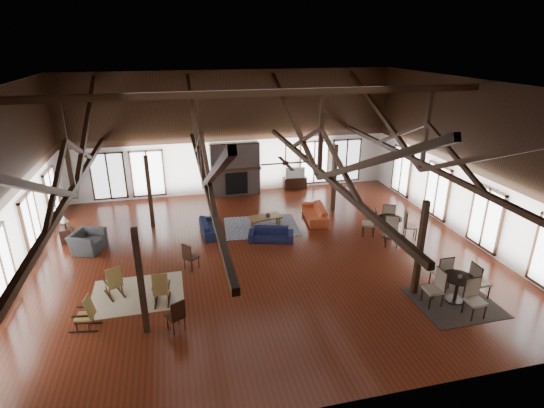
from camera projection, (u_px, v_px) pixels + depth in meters
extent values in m
plane|color=#571E12|center=(264.00, 254.00, 15.47)|extent=(16.00, 16.00, 0.00)
cube|color=black|center=(263.00, 85.00, 13.28)|extent=(16.00, 14.00, 0.02)
cube|color=white|center=(233.00, 134.00, 20.71)|extent=(16.00, 0.02, 6.00)
cube|color=white|center=(342.00, 285.00, 8.04)|extent=(16.00, 0.02, 6.00)
cube|color=white|center=(2.00, 195.00, 12.66)|extent=(0.02, 14.00, 6.00)
cube|color=white|center=(469.00, 161.00, 16.10)|extent=(0.02, 14.00, 6.00)
cube|color=black|center=(263.00, 93.00, 13.37)|extent=(15.60, 0.18, 0.22)
cube|color=black|center=(74.00, 188.00, 13.07)|extent=(0.16, 13.70, 0.18)
cube|color=black|center=(66.00, 145.00, 12.58)|extent=(0.14, 0.14, 2.70)
cube|color=black|center=(86.00, 127.00, 15.79)|extent=(0.15, 7.07, 3.12)
cube|color=black|center=(34.00, 187.00, 9.45)|extent=(0.15, 7.07, 3.12)
cube|color=black|center=(204.00, 179.00, 13.93)|extent=(0.16, 13.70, 0.18)
cube|color=black|center=(202.00, 138.00, 13.43)|extent=(0.14, 0.14, 2.70)
cube|color=black|center=(195.00, 122.00, 16.65)|extent=(0.15, 7.07, 3.12)
cube|color=black|center=(213.00, 175.00, 10.31)|extent=(0.15, 7.07, 3.12)
cube|color=black|center=(319.00, 171.00, 14.79)|extent=(0.16, 13.70, 0.18)
cube|color=black|center=(321.00, 132.00, 14.29)|extent=(0.14, 0.14, 2.70)
cube|color=black|center=(293.00, 118.00, 17.51)|extent=(0.15, 7.07, 3.12)
cube|color=black|center=(365.00, 164.00, 11.17)|extent=(0.15, 7.07, 3.12)
cube|color=black|center=(422.00, 163.00, 15.65)|extent=(0.16, 13.70, 0.18)
cube|color=black|center=(427.00, 127.00, 15.15)|extent=(0.14, 0.14, 2.70)
cube|color=black|center=(381.00, 114.00, 18.37)|extent=(0.15, 7.07, 3.12)
cube|color=black|center=(496.00, 155.00, 12.03)|extent=(0.15, 7.07, 3.12)
cube|color=black|center=(141.00, 282.00, 10.89)|extent=(0.16, 0.16, 3.05)
cube|color=black|center=(420.00, 249.00, 12.61)|extent=(0.16, 0.16, 3.05)
cube|color=black|center=(149.00, 192.00, 17.23)|extent=(0.16, 0.16, 3.05)
cube|color=black|center=(334.00, 178.00, 18.94)|extent=(0.16, 0.16, 3.05)
cube|color=brown|center=(235.00, 169.00, 21.05)|extent=(2.40, 0.62, 2.60)
cube|color=black|center=(237.00, 183.00, 21.00)|extent=(1.10, 0.06, 1.10)
cube|color=black|center=(236.00, 170.00, 20.78)|extent=(2.50, 0.20, 0.12)
cylinder|color=black|center=(286.00, 152.00, 13.19)|extent=(0.04, 0.04, 0.70)
cylinder|color=black|center=(286.00, 163.00, 13.32)|extent=(0.20, 0.20, 0.10)
cube|color=black|center=(299.00, 162.00, 13.42)|extent=(0.70, 0.12, 0.02)
cube|color=black|center=(282.00, 160.00, 13.73)|extent=(0.12, 0.70, 0.02)
cube|color=black|center=(272.00, 164.00, 13.23)|extent=(0.70, 0.12, 0.02)
cube|color=black|center=(289.00, 167.00, 12.91)|extent=(0.12, 0.70, 0.02)
imported|color=#131636|center=(271.00, 234.00, 16.46)|extent=(1.85, 1.14, 0.51)
imported|color=#131935|center=(210.00, 227.00, 17.10)|extent=(1.82, 0.80, 0.52)
imported|color=#B74623|center=(315.00, 213.00, 18.38)|extent=(2.17, 1.09, 0.61)
cube|color=brown|center=(265.00, 217.00, 17.51)|extent=(1.41, 0.90, 0.06)
cube|color=brown|center=(253.00, 226.00, 17.29)|extent=(0.06, 0.06, 0.44)
cube|color=brown|center=(252.00, 222.00, 17.68)|extent=(0.06, 0.06, 0.44)
cube|color=brown|center=(279.00, 223.00, 17.52)|extent=(0.06, 0.06, 0.44)
cube|color=brown|center=(277.00, 219.00, 17.91)|extent=(0.06, 0.06, 0.44)
imported|color=#B2B2B2|center=(268.00, 215.00, 17.39)|extent=(0.26, 0.26, 0.21)
imported|color=#2C2C2E|center=(88.00, 241.00, 15.63)|extent=(1.44, 1.36, 0.74)
cube|color=black|center=(67.00, 235.00, 16.31)|extent=(0.43, 0.43, 0.57)
cylinder|color=black|center=(65.00, 225.00, 16.14)|extent=(0.08, 0.08, 0.34)
cone|color=silver|center=(64.00, 219.00, 16.06)|extent=(0.31, 0.31, 0.25)
cube|color=olive|center=(113.00, 284.00, 12.91)|extent=(0.58, 0.57, 0.05)
cube|color=olive|center=(114.00, 278.00, 12.65)|extent=(0.47, 0.34, 0.64)
cube|color=black|center=(109.00, 296.00, 12.94)|extent=(0.37, 0.73, 0.05)
cube|color=black|center=(121.00, 292.00, 13.15)|extent=(0.37, 0.73, 0.05)
cube|color=olive|center=(162.00, 290.00, 12.59)|extent=(0.49, 0.47, 0.05)
cube|color=olive|center=(160.00, 285.00, 12.29)|extent=(0.46, 0.21, 0.65)
cube|color=black|center=(156.00, 301.00, 12.70)|extent=(0.11, 0.80, 0.05)
cube|color=black|center=(169.00, 300.00, 12.75)|extent=(0.11, 0.80, 0.05)
cube|color=olive|center=(84.00, 316.00, 11.43)|extent=(0.47, 0.49, 0.04)
cube|color=olive|center=(89.00, 307.00, 11.33)|extent=(0.23, 0.45, 0.61)
cube|color=black|center=(84.00, 331.00, 11.39)|extent=(0.75, 0.17, 0.04)
cube|color=black|center=(88.00, 323.00, 11.72)|extent=(0.75, 0.17, 0.04)
cube|color=black|center=(191.00, 257.00, 14.36)|extent=(0.59, 0.59, 0.05)
cube|color=black|center=(187.00, 252.00, 14.12)|extent=(0.30, 0.34, 0.55)
cylinder|color=black|center=(192.00, 263.00, 14.44)|extent=(0.03, 0.03, 0.45)
cube|color=black|center=(175.00, 316.00, 11.33)|extent=(0.56, 0.56, 0.05)
cube|color=black|center=(178.00, 311.00, 11.11)|extent=(0.38, 0.23, 0.54)
cylinder|color=black|center=(176.00, 323.00, 11.41)|extent=(0.03, 0.03, 0.44)
cylinder|color=black|center=(458.00, 278.00, 12.50)|extent=(0.92, 0.92, 0.04)
cylinder|color=black|center=(456.00, 289.00, 12.64)|extent=(0.10, 0.10, 0.76)
cylinder|color=black|center=(454.00, 300.00, 12.78)|extent=(0.55, 0.55, 0.04)
cylinder|color=black|center=(390.00, 218.00, 16.60)|extent=(0.92, 0.92, 0.04)
cylinder|color=black|center=(389.00, 227.00, 16.74)|extent=(0.10, 0.10, 0.77)
cylinder|color=black|center=(388.00, 236.00, 16.88)|extent=(0.55, 0.55, 0.04)
imported|color=#B2B2B2|center=(460.00, 277.00, 12.41)|extent=(0.15, 0.15, 0.10)
imported|color=#B2B2B2|center=(390.00, 218.00, 16.48)|extent=(0.16, 0.16, 0.11)
cube|color=black|center=(295.00, 183.00, 22.15)|extent=(1.20, 0.45, 0.60)
imported|color=#B2B2B2|center=(295.00, 172.00, 21.93)|extent=(1.01, 0.23, 0.58)
cube|color=tan|center=(138.00, 294.00, 13.08)|extent=(2.76, 2.18, 0.01)
cube|color=#172241|center=(261.00, 226.00, 17.77)|extent=(3.20, 2.51, 0.01)
cube|color=black|center=(454.00, 302.00, 12.68)|extent=(2.37, 2.16, 0.01)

